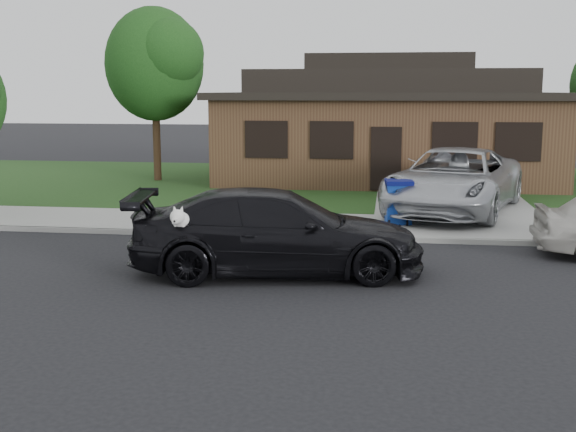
# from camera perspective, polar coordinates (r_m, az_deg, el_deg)

# --- Properties ---
(ground) EXTENTS (120.00, 120.00, 0.00)m
(ground) POSITION_cam_1_polar(r_m,az_deg,el_deg) (14.08, -9.28, -4.44)
(ground) COLOR black
(ground) RESTS_ON ground
(sidewalk) EXTENTS (60.00, 3.00, 0.12)m
(sidewalk) POSITION_cam_1_polar(r_m,az_deg,el_deg) (18.78, -4.78, -0.55)
(sidewalk) COLOR gray
(sidewalk) RESTS_ON ground
(curb) EXTENTS (60.00, 0.12, 0.12)m
(curb) POSITION_cam_1_polar(r_m,az_deg,el_deg) (17.35, -5.87, -1.44)
(curb) COLOR gray
(curb) RESTS_ON ground
(lawn) EXTENTS (60.00, 13.00, 0.13)m
(lawn) POSITION_cam_1_polar(r_m,az_deg,el_deg) (26.55, -0.96, 2.56)
(lawn) COLOR #193814
(lawn) RESTS_ON ground
(driveway) EXTENTS (4.50, 13.00, 0.14)m
(driveway) POSITION_cam_1_polar(r_m,az_deg,el_deg) (23.33, 12.57, 1.31)
(driveway) COLOR gray
(driveway) RESTS_ON ground
(sedan) EXTENTS (5.80, 3.02, 1.61)m
(sedan) POSITION_cam_1_polar(r_m,az_deg,el_deg) (13.69, -0.91, -1.27)
(sedan) COLOR black
(sedan) RESTS_ON ground
(minivan) EXTENTS (4.63, 6.86, 1.75)m
(minivan) POSITION_cam_1_polar(r_m,az_deg,el_deg) (20.39, 13.01, 2.76)
(minivan) COLOR #B5B8BD
(minivan) RESTS_ON driveway
(recycling_bin) EXTENTS (0.75, 0.76, 1.12)m
(recycling_bin) POSITION_cam_1_polar(r_m,az_deg,el_deg) (18.40, 8.73, 1.12)
(recycling_bin) COLOR navy
(recycling_bin) RESTS_ON sidewalk
(house) EXTENTS (12.60, 8.60, 4.65)m
(house) POSITION_cam_1_polar(r_m,az_deg,el_deg) (28.03, 7.84, 7.10)
(house) COLOR #422B1C
(house) RESTS_ON ground
(tree_0) EXTENTS (3.78, 3.60, 6.34)m
(tree_0) POSITION_cam_1_polar(r_m,az_deg,el_deg) (27.25, -10.27, 11.89)
(tree_0) COLOR #332114
(tree_0) RESTS_ON ground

